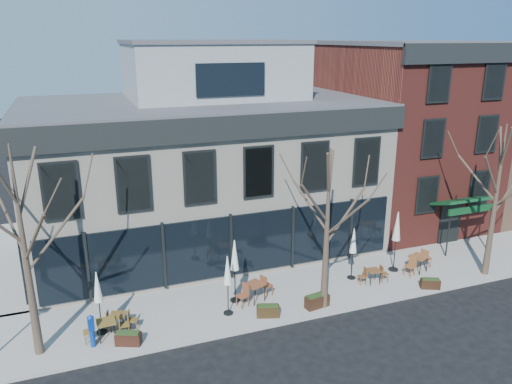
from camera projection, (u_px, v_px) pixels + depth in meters
name	position (u px, v px, depth m)	size (l,w,h in m)	color
ground	(231.00, 281.00, 24.33)	(120.00, 120.00, 0.00)	black
sidewalk_front	(311.00, 288.00, 23.47)	(33.50, 4.70, 0.15)	gray
corner_building	(203.00, 163.00, 27.48)	(18.39, 10.39, 11.10)	beige
red_brick_building	(402.00, 132.00, 31.44)	(8.20, 11.78, 11.18)	maroon
bg_building	(509.00, 130.00, 35.88)	(12.00, 12.00, 10.00)	#8C664C
tree_corner	(25.00, 251.00, 17.36)	(3.93, 3.98, 7.92)	#382B21
tree_mid	(327.00, 228.00, 20.71)	(3.50, 3.55, 7.04)	#382B21
tree_right	(496.00, 199.00, 23.65)	(3.72, 3.77, 7.48)	#382B21
call_box	(92.00, 330.00, 18.74)	(0.27, 0.27, 1.36)	#0B3697
cafe_set_0	(106.00, 328.00, 19.31)	(1.77, 0.72, 0.93)	brown
cafe_set_1	(118.00, 320.00, 19.93)	(1.60, 0.84, 0.82)	brown
cafe_set_3	(255.00, 290.00, 22.08)	(1.98, 1.16, 1.02)	brown
cafe_set_4	(373.00, 275.00, 23.73)	(1.57, 0.68, 0.82)	brown
cafe_set_5	(418.00, 262.00, 24.85)	(1.97, 1.11, 1.01)	brown
umbrella_0	(98.00, 290.00, 19.29)	(0.42, 0.42, 2.65)	black
umbrella_1	(228.00, 274.00, 20.64)	(0.43, 0.43, 2.66)	black
umbrella_2	(235.00, 258.00, 21.61)	(0.47, 0.47, 2.92)	black
umbrella_3	(353.00, 243.00, 23.76)	(0.42, 0.42, 2.59)	black
umbrella_4	(397.00, 229.00, 24.49)	(0.50, 0.50, 3.12)	black
planter_0	(128.00, 338.00, 18.99)	(1.04, 0.73, 0.54)	black
planter_1	(268.00, 311.00, 20.91)	(1.03, 0.66, 0.53)	#302110
planter_2	(317.00, 301.00, 21.64)	(1.13, 0.59, 0.60)	black
planter_3	(430.00, 283.00, 23.26)	(0.95, 0.68, 0.49)	black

